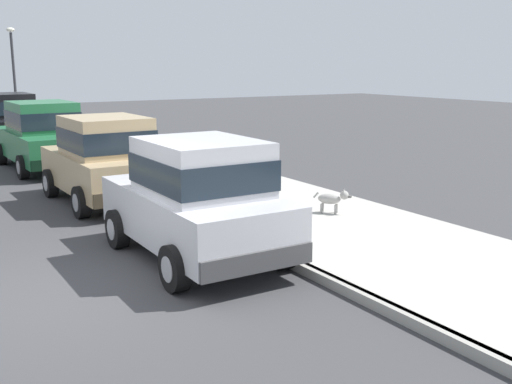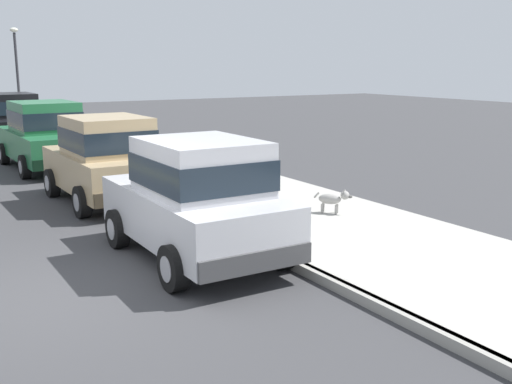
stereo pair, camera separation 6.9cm
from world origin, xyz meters
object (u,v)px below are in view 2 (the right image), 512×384
Objects in this scene: car_tan_hatchback at (105,158)px; car_black_sedan at (11,119)px; car_green_sedan at (45,134)px; street_lamp at (17,65)px; car_silver_hatchback at (197,198)px; dog_grey at (333,199)px.

car_black_sedan is at bearing 90.52° from car_tan_hatchback.
street_lamp reaches higher than car_green_sedan.
car_black_sedan is at bearing -103.15° from street_lamp.
car_silver_hatchback is 6.29× the size of dog_grey.
car_green_sedan is at bearing -90.29° from car_black_sedan.
car_silver_hatchback is at bearing -89.70° from car_black_sedan.
street_lamp reaches higher than dog_grey.
car_black_sedan is at bearing 90.30° from car_silver_hatchback.
car_tan_hatchback is 10.89m from car_black_sedan.
car_silver_hatchback is 4.57m from car_tan_hatchback.
street_lamp is (-1.90, 20.84, 2.48)m from dog_grey.
street_lamp reaches higher than car_tan_hatchback.
car_black_sedan reaches higher than dog_grey.
car_green_sedan reaches higher than car_tan_hatchback.
street_lamp is at bearing 82.92° from car_green_sedan.
car_silver_hatchback and car_tan_hatchback have the same top height.
car_green_sedan is at bearing -97.08° from street_lamp.
car_green_sedan is 5.69m from car_black_sedan.
dog_grey is (3.38, -8.97, -0.55)m from car_green_sedan.
car_silver_hatchback is 0.82× the size of car_green_sedan.
street_lamp is at bearing 76.85° from car_black_sedan.
dog_grey is at bearing 13.71° from car_silver_hatchback.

